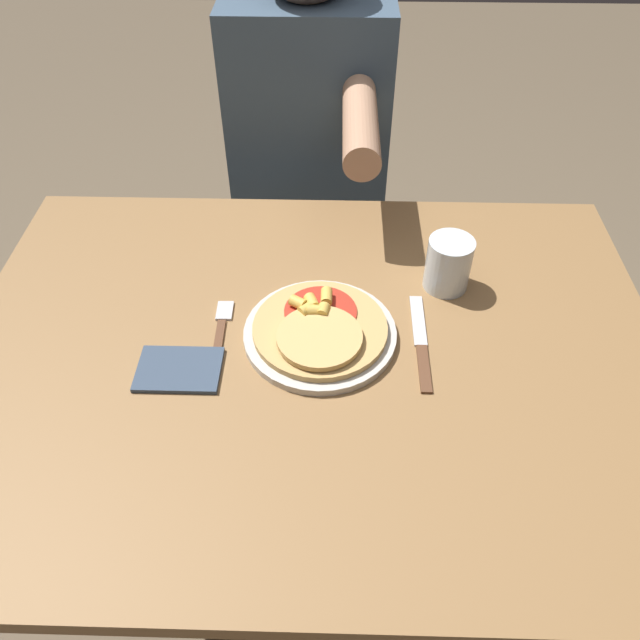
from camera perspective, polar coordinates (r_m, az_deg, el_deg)
name	(u,v)px	position (r m, az deg, el deg)	size (l,w,h in m)	color
ground_plane	(313,550)	(1.65, -0.61, -20.26)	(8.00, 8.00, 0.00)	brown
dining_table	(311,391)	(1.11, -0.85, -6.50)	(1.18, 0.88, 0.74)	olive
plate	(320,334)	(1.05, 0.00, -1.27)	(0.26, 0.26, 0.01)	beige
pizza	(319,328)	(1.04, -0.05, -0.73)	(0.23, 0.23, 0.04)	tan
fork	(221,332)	(1.07, -9.07, -1.08)	(0.03, 0.18, 0.00)	brown
knife	(421,343)	(1.06, 9.21, -2.11)	(0.02, 0.22, 0.00)	brown
drinking_glass	(448,264)	(1.14, 11.66, 5.04)	(0.08, 0.08, 0.10)	silver
napkin	(179,369)	(1.03, -12.76, -4.42)	(0.13, 0.09, 0.01)	#38475B
person_diner	(310,145)	(1.58, -0.92, 15.72)	(0.37, 0.52, 1.25)	#2D2D38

